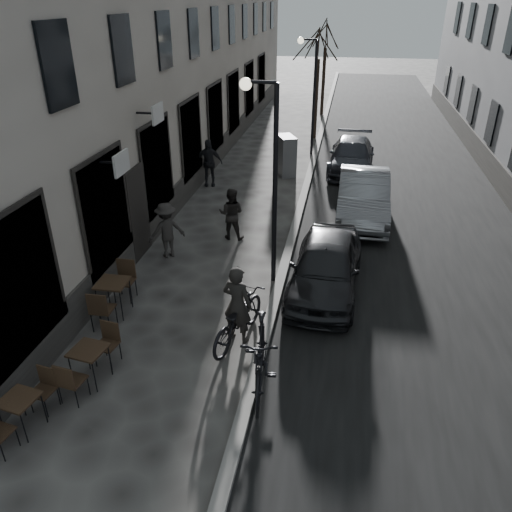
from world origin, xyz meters
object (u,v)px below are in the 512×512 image
(tree_near, at_px, (319,42))
(pedestrian_far, at_px, (209,163))
(streetlamp_far, at_px, (311,84))
(car_far, at_px, (352,156))
(car_near, at_px, (326,266))
(streetlamp_near, at_px, (268,164))
(moped, at_px, (260,356))
(bicycle, at_px, (238,318))
(bistro_set_a, at_px, (22,410))
(bistro_set_b, at_px, (90,362))
(car_mid, at_px, (363,196))
(utility_cabinet, at_px, (286,156))
(pedestrian_near, at_px, (231,214))
(pedestrian_mid, at_px, (167,230))
(bistro_set_c, at_px, (114,294))
(tree_far, at_px, (326,34))

(tree_near, xyz_separation_m, pedestrian_far, (-3.50, -8.12, -3.75))
(streetlamp_far, distance_m, car_far, 3.93)
(car_near, bearing_deg, streetlamp_near, 173.11)
(moped, bearing_deg, bicycle, 112.03)
(streetlamp_far, relative_size, bistro_set_a, 3.53)
(bistro_set_a, height_order, bistro_set_b, bistro_set_b)
(streetlamp_far, bearing_deg, car_mid, -71.34)
(streetlamp_far, relative_size, utility_cabinet, 3.13)
(pedestrian_near, height_order, pedestrian_mid, pedestrian_mid)
(bistro_set_a, bearing_deg, car_mid, 70.87)
(moped, bearing_deg, car_far, 76.99)
(streetlamp_far, relative_size, pedestrian_near, 3.16)
(bistro_set_a, xyz_separation_m, utility_cabinet, (2.66, 14.55, 0.39))
(streetlamp_near, bearing_deg, car_far, 78.17)
(pedestrian_far, bearing_deg, car_near, -67.51)
(bistro_set_a, xyz_separation_m, bistro_set_b, (0.57, 1.36, 0.03))
(bistro_set_a, distance_m, pedestrian_far, 12.72)
(bistro_set_c, relative_size, moped, 0.74)
(tree_near, relative_size, bicycle, 2.71)
(pedestrian_mid, bearing_deg, car_far, -153.70)
(streetlamp_near, xyz_separation_m, moped, (0.52, -4.00, -2.47))
(moped, bearing_deg, bistro_set_b, -178.53)
(car_near, xyz_separation_m, car_far, (0.52, 10.03, -0.05))
(tree_far, distance_m, pedestrian_far, 15.02)
(bistro_set_a, xyz_separation_m, bistro_set_c, (0.02, 3.64, 0.09))
(car_far, relative_size, moped, 1.95)
(streetlamp_near, bearing_deg, bicycle, -94.40)
(streetlamp_far, height_order, pedestrian_near, streetlamp_far)
(tree_near, bearing_deg, utility_cabinet, -96.36)
(bicycle, bearing_deg, tree_near, -75.07)
(streetlamp_near, distance_m, bistro_set_b, 5.88)
(streetlamp_far, distance_m, bistro_set_a, 18.33)
(utility_cabinet, height_order, car_far, utility_cabinet)
(bistro_set_c, height_order, car_far, car_far)
(streetlamp_far, xyz_separation_m, pedestrian_mid, (-3.01, -11.18, -2.35))
(tree_near, distance_m, moped, 19.42)
(pedestrian_mid, bearing_deg, moped, 91.98)
(streetlamp_near, height_order, utility_cabinet, streetlamp_near)
(bistro_set_c, xyz_separation_m, utility_cabinet, (2.64, 10.91, 0.30))
(bistro_set_a, bearing_deg, bistro_set_b, 76.79)
(bistro_set_a, distance_m, pedestrian_mid, 6.66)
(moped, bearing_deg, car_near, 68.19)
(tree_far, relative_size, bicycle, 2.71)
(tree_near, bearing_deg, bistro_set_a, -99.16)
(tree_far, relative_size, pedestrian_mid, 3.51)
(bistro_set_c, bearing_deg, bistro_set_a, -91.74)
(utility_cabinet, relative_size, car_near, 0.39)
(bistro_set_b, xyz_separation_m, bistro_set_c, (-0.55, 2.28, 0.05))
(streetlamp_far, distance_m, tree_far, 9.12)
(streetlamp_far, relative_size, car_near, 1.23)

